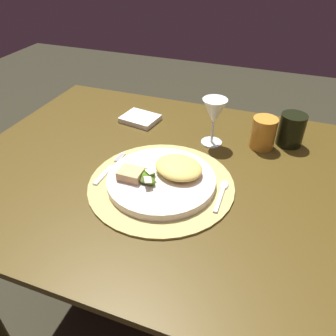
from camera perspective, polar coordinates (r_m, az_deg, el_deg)
ground_plane at (r=1.44m, az=1.05°, el=-24.06°), size 6.00×6.00×0.00m
dining_table at (r=1.00m, az=1.40°, el=-7.95°), size 1.19×0.85×0.72m
placemat at (r=0.84m, az=-1.17°, el=-2.81°), size 0.37×0.37×0.01m
dinner_plate at (r=0.84m, az=-1.18°, el=-2.13°), size 0.28×0.28×0.02m
pasta_serving at (r=0.84m, az=1.84°, el=0.11°), size 0.15×0.14×0.03m
salad_greens at (r=0.82m, az=-3.79°, el=-1.40°), size 0.07×0.08×0.03m
bread_piece at (r=0.83m, az=-6.46°, el=-1.06°), size 0.06×0.05×0.02m
fork at (r=0.90m, az=-10.26°, el=-0.25°), size 0.02×0.15×0.00m
spoon at (r=0.83m, az=9.35°, el=-3.92°), size 0.02×0.12×0.01m
napkin at (r=1.14m, az=-4.84°, el=8.50°), size 0.13×0.11×0.02m
wine_glass at (r=0.97m, az=7.96°, el=9.37°), size 0.07×0.07×0.14m
amber_tumbler at (r=1.01m, az=16.17°, el=5.85°), size 0.07×0.07×0.09m
dark_tumbler at (r=1.05m, az=20.56°, el=6.22°), size 0.08×0.08×0.10m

